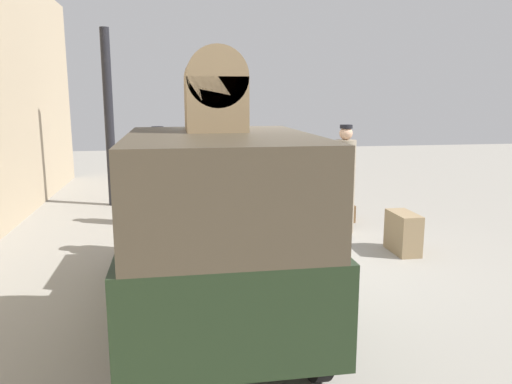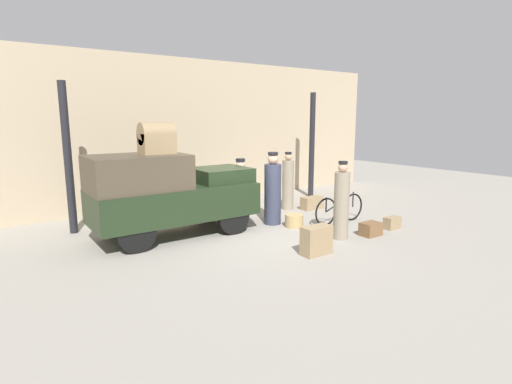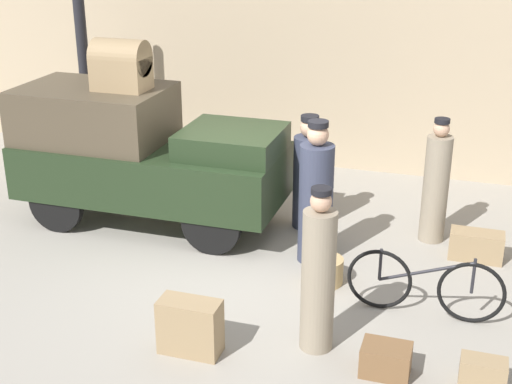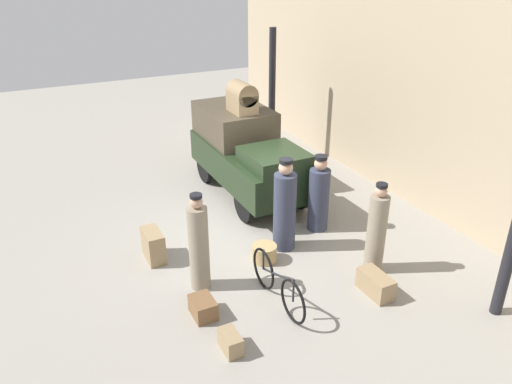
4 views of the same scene
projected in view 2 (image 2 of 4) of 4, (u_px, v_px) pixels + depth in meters
The scene contains 16 objects.
ground_plane at pixel (254, 233), 9.49m from camera, with size 30.00×30.00×0.00m, color gray.
station_building_facade at pixel (179, 133), 12.35m from camera, with size 16.00×0.15×4.50m.
canopy_pillar_left at pixel (68, 159), 9.23m from camera, with size 0.18×0.18×3.53m.
canopy_pillar_right at pixel (312, 146), 13.55m from camera, with size 0.18×0.18×3.53m.
truck at pixel (168, 192), 9.05m from camera, with size 3.72×1.56×1.93m.
bicycle at pixel (340, 209), 10.36m from camera, with size 1.72×0.04×0.77m.
wicker_basket at pixel (294, 221), 10.03m from camera, with size 0.46×0.46×0.32m.
porter_standing_middle at pixel (241, 191), 10.84m from camera, with size 0.43×0.43×1.63m.
porter_lifting_near_truck at pixel (273, 192), 10.21m from camera, with size 0.43×0.43×1.86m.
porter_with_bicycle at pixel (341, 203), 8.95m from camera, with size 0.34×0.34×1.77m.
porter_carrying_trunk at pixel (288, 183), 11.87m from camera, with size 0.34×0.34×1.72m.
trunk_umber_medium at pixel (371, 229), 9.29m from camera, with size 0.48×0.34×0.31m.
suitcase_tan_flat at pixel (392, 223), 9.87m from camera, with size 0.43×0.24×0.30m.
suitcase_small_leather at pixel (316, 240), 7.98m from camera, with size 0.63×0.31×0.58m.
trunk_wicker_pale at pixel (312, 203), 11.98m from camera, with size 0.67×0.32×0.37m.
trunk_on_truck_roof at pixel (157, 138), 8.71m from camera, with size 0.73×0.49×0.69m.
Camera 2 is at (-5.22, -7.51, 2.71)m, focal length 28.00 mm.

